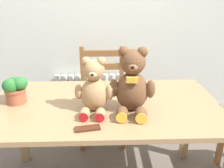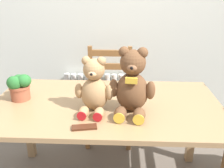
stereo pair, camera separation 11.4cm
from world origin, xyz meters
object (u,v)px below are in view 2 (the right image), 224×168
teddy_bear_left (94,88)px  teddy_bear_right (132,85)px  wooden_chair_behind (109,95)px  chocolate_bar (84,127)px  potted_plant (20,87)px

teddy_bear_left → teddy_bear_right: 0.23m
wooden_chair_behind → chocolate_bar: 1.09m
teddy_bear_left → potted_plant: bearing=-9.0°
teddy_bear_left → potted_plant: teddy_bear_left is taller
wooden_chair_behind → teddy_bear_left: teddy_bear_left is taller
potted_plant → chocolate_bar: (0.48, -0.35, -0.09)m
wooden_chair_behind → teddy_bear_right: size_ratio=2.27×
chocolate_bar → teddy_bear_right: bearing=39.6°
potted_plant → chocolate_bar: size_ratio=1.33×
potted_plant → chocolate_bar: 0.60m
wooden_chair_behind → chocolate_bar: (-0.08, -1.05, 0.28)m
teddy_bear_left → potted_plant: (-0.51, 0.13, -0.05)m
teddy_bear_left → teddy_bear_right: (0.23, -0.00, 0.03)m
teddy_bear_right → chocolate_bar: (-0.26, -0.22, -0.17)m
wooden_chair_behind → teddy_bear_right: bearing=102.4°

